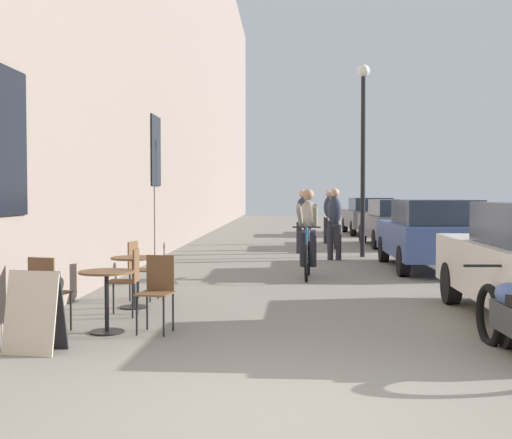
% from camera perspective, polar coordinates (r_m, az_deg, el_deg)
% --- Properties ---
extents(ground_plane, '(88.00, 88.00, 0.00)m').
position_cam_1_polar(ground_plane, '(5.04, 2.67, -16.46)').
color(ground_plane, gray).
extents(building_facade_left, '(0.54, 68.00, 13.98)m').
position_cam_1_polar(building_facade_left, '(19.82, -7.92, 17.92)').
color(building_facade_left, gray).
rests_on(building_facade_left, ground_plane).
extents(cafe_table_near, '(0.64, 0.64, 0.72)m').
position_cam_1_polar(cafe_table_near, '(7.93, -12.69, -5.76)').
color(cafe_table_near, black).
rests_on(cafe_table_near, ground_plane).
extents(cafe_chair_near_toward_street, '(0.44, 0.44, 0.89)m').
position_cam_1_polar(cafe_chair_near_toward_street, '(7.87, -8.46, -5.81)').
color(cafe_chair_near_toward_street, black).
rests_on(cafe_chair_near_toward_street, ground_plane).
extents(cafe_chair_near_toward_wall, '(0.46, 0.46, 0.89)m').
position_cam_1_polar(cafe_chair_near_toward_wall, '(8.06, -17.50, -5.70)').
color(cafe_chair_near_toward_wall, black).
rests_on(cafe_chair_near_toward_wall, ground_plane).
extents(cafe_table_mid, '(0.64, 0.64, 0.72)m').
position_cam_1_polar(cafe_table_mid, '(9.57, -10.45, -4.38)').
color(cafe_table_mid, black).
rests_on(cafe_table_mid, ground_plane).
extents(cafe_chair_mid_toward_street, '(0.39, 0.39, 0.89)m').
position_cam_1_polar(cafe_chair_mid_toward_street, '(8.94, -10.89, -4.87)').
color(cafe_chair_mid_toward_street, black).
rests_on(cafe_chair_mid_toward_street, ground_plane).
extents(cafe_chair_mid_toward_wall, '(0.44, 0.44, 0.89)m').
position_cam_1_polar(cafe_chair_mid_toward_wall, '(10.26, -9.98, -3.95)').
color(cafe_chair_mid_toward_wall, black).
rests_on(cafe_chair_mid_toward_wall, ground_plane).
extents(sandwich_board_sign, '(0.59, 0.44, 0.84)m').
position_cam_1_polar(sandwich_board_sign, '(7.17, -18.44, -7.50)').
color(sandwich_board_sign, black).
rests_on(sandwich_board_sign, ground_plane).
extents(cyclist_on_bicycle, '(0.52, 1.76, 1.74)m').
position_cam_1_polar(cyclist_on_bicycle, '(12.88, 4.47, -1.37)').
color(cyclist_on_bicycle, black).
rests_on(cyclist_on_bicycle, ground_plane).
extents(pedestrian_near, '(0.34, 0.24, 1.76)m').
position_cam_1_polar(pedestrian_near, '(16.28, 6.75, 0.00)').
color(pedestrian_near, '#26262D').
rests_on(pedestrian_near, ground_plane).
extents(pedestrian_mid, '(0.36, 0.26, 1.73)m').
position_cam_1_polar(pedestrian_mid, '(18.04, 4.03, 0.18)').
color(pedestrian_mid, '#26262D').
rests_on(pedestrian_mid, ground_plane).
extents(pedestrian_far, '(0.35, 0.26, 1.70)m').
position_cam_1_polar(pedestrian_far, '(19.49, 6.62, 0.26)').
color(pedestrian_far, '#26262D').
rests_on(pedestrian_far, ground_plane).
extents(pedestrian_furthest, '(0.38, 0.30, 1.74)m').
position_cam_1_polar(pedestrian_furthest, '(21.70, 6.26, 0.52)').
color(pedestrian_furthest, '#26262D').
rests_on(pedestrian_furthest, ground_plane).
extents(street_lamp, '(0.32, 0.32, 4.90)m').
position_cam_1_polar(street_lamp, '(17.26, 9.18, 7.14)').
color(street_lamp, black).
rests_on(street_lamp, ground_plane).
extents(parked_car_second, '(1.81, 4.22, 1.49)m').
position_cam_1_polar(parked_car_second, '(14.67, 14.78, -1.14)').
color(parked_car_second, '#384C84').
rests_on(parked_car_second, ground_plane).
extents(parked_car_third, '(1.82, 4.11, 1.45)m').
position_cam_1_polar(parked_car_third, '(20.92, 11.80, -0.21)').
color(parked_car_third, '#595960').
rests_on(parked_car_third, ground_plane).
extents(parked_car_fourth, '(1.82, 4.15, 1.46)m').
position_cam_1_polar(parked_car_fourth, '(26.97, 9.64, 0.36)').
color(parked_car_fourth, '#595960').
rests_on(parked_car_fourth, ground_plane).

